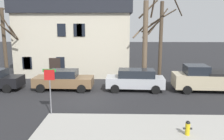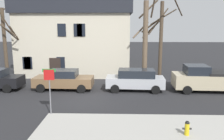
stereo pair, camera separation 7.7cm
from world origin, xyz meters
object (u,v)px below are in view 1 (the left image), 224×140
at_px(building_main, 77,33).
at_px(fire_hydrant, 188,128).
at_px(street_sign_pole, 50,83).
at_px(car_brown_sedan, 64,80).
at_px(car_silver_wagon, 135,80).
at_px(pickup_truck_beige, 207,79).
at_px(tree_bare_mid, 146,39).
at_px(tree_bare_near, 5,42).
at_px(tree_bare_far, 161,40).

distance_m(building_main, fire_hydrant, 18.35).
bearing_deg(fire_hydrant, street_sign_pole, 161.12).
height_order(car_brown_sedan, street_sign_pole, street_sign_pole).
bearing_deg(building_main, car_silver_wagon, -53.14).
bearing_deg(pickup_truck_beige, building_main, 145.64).
bearing_deg(tree_bare_mid, building_main, 143.32).
bearing_deg(tree_bare_near, pickup_truck_beige, -9.74).
bearing_deg(tree_bare_near, tree_bare_far, -2.26).
xyz_separation_m(tree_bare_near, tree_bare_far, (14.39, -0.57, 0.25)).
xyz_separation_m(pickup_truck_beige, street_sign_pole, (-11.09, -5.52, 0.94)).
height_order(car_brown_sedan, car_silver_wagon, car_silver_wagon).
height_order(pickup_truck_beige, street_sign_pole, street_sign_pole).
bearing_deg(fire_hydrant, tree_bare_near, 141.48).
distance_m(building_main, tree_bare_far, 10.19).
bearing_deg(pickup_truck_beige, tree_bare_far, 143.58).
bearing_deg(street_sign_pole, car_silver_wagon, 46.09).
bearing_deg(building_main, tree_bare_near, -139.48).
bearing_deg(car_silver_wagon, fire_hydrant, -76.78).
xyz_separation_m(car_brown_sedan, pickup_truck_beige, (11.65, -0.09, 0.19)).
relative_size(car_silver_wagon, pickup_truck_beige, 0.85).
bearing_deg(pickup_truck_beige, car_silver_wagon, 179.96).
xyz_separation_m(building_main, tree_bare_mid, (7.14, -5.32, -0.36)).
distance_m(car_silver_wagon, fire_hydrant, 8.21).
xyz_separation_m(tree_bare_mid, tree_bare_far, (1.35, -0.30, -0.05)).
bearing_deg(fire_hydrant, tree_bare_mid, 94.28).
height_order(tree_bare_mid, tree_bare_far, tree_bare_mid).
height_order(tree_bare_near, tree_bare_far, tree_bare_far).
distance_m(car_brown_sedan, street_sign_pole, 5.75).
distance_m(tree_bare_far, fire_hydrant, 11.03).
relative_size(tree_bare_near, car_silver_wagon, 1.45).
relative_size(car_brown_sedan, street_sign_pole, 1.73).
distance_m(car_brown_sedan, pickup_truck_beige, 11.66).
relative_size(tree_bare_mid, street_sign_pole, 2.79).
relative_size(tree_bare_mid, car_brown_sedan, 1.61).
height_order(tree_bare_mid, fire_hydrant, tree_bare_mid).
bearing_deg(building_main, car_brown_sedan, -88.65).
xyz_separation_m(tree_bare_far, car_silver_wagon, (-2.42, -2.47, -3.05)).
bearing_deg(car_silver_wagon, tree_bare_mid, 68.92).
height_order(building_main, tree_bare_near, building_main).
relative_size(car_silver_wagon, street_sign_pole, 1.69).
bearing_deg(car_brown_sedan, building_main, 91.35).
relative_size(tree_bare_near, tree_bare_mid, 0.88).
distance_m(building_main, street_sign_pole, 13.85).
xyz_separation_m(building_main, tree_bare_far, (8.49, -5.62, -0.41)).
relative_size(tree_bare_far, pickup_truck_beige, 1.39).
xyz_separation_m(tree_bare_far, pickup_truck_beige, (3.36, -2.48, -2.94)).
distance_m(car_brown_sedan, car_silver_wagon, 5.88).
distance_m(tree_bare_mid, car_brown_sedan, 8.10).
xyz_separation_m(building_main, tree_bare_near, (-5.91, -5.05, -0.66)).
xyz_separation_m(tree_bare_near, street_sign_pole, (6.66, -8.57, -1.75)).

